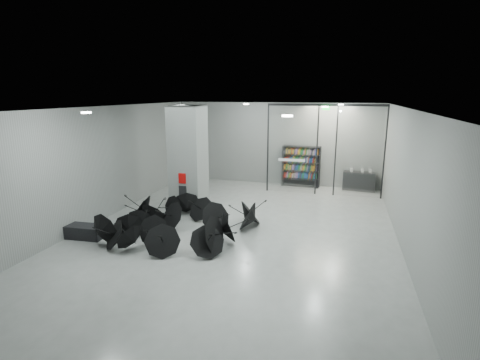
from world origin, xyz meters
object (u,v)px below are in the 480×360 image
(column, at_px, (188,158))
(shop_counter, at_px, (359,181))
(bookshelf, at_px, (301,166))
(umbrella_cluster, at_px, (178,225))
(bench, at_px, (84,231))

(column, xyz_separation_m, shop_counter, (6.53, 4.71, -1.56))
(bookshelf, xyz_separation_m, shop_counter, (2.73, -0.04, -0.55))
(umbrella_cluster, bearing_deg, bench, -158.69)
(umbrella_cluster, bearing_deg, shop_counter, 51.81)
(bench, height_order, umbrella_cluster, umbrella_cluster)
(shop_counter, bearing_deg, umbrella_cluster, -121.85)
(bookshelf, bearing_deg, column, -124.24)
(bench, xyz_separation_m, umbrella_cluster, (2.73, 1.07, 0.10))
(bench, relative_size, shop_counter, 0.88)
(shop_counter, bearing_deg, bookshelf, -174.50)
(column, distance_m, umbrella_cluster, 3.24)
(column, bearing_deg, shop_counter, 35.78)
(column, height_order, umbrella_cluster, column)
(bench, distance_m, umbrella_cluster, 2.94)
(column, distance_m, bench, 4.60)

